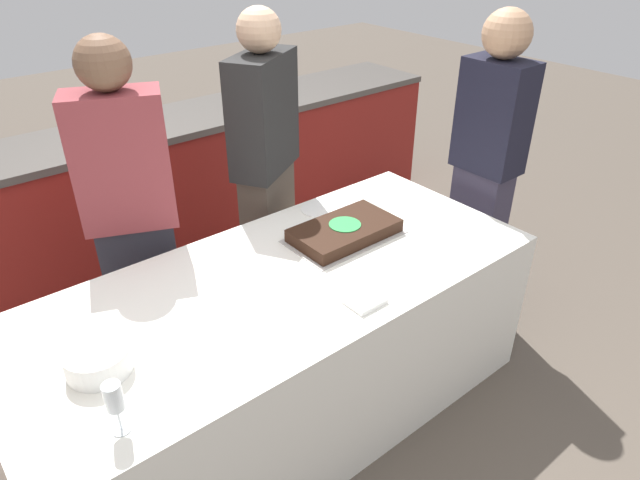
{
  "coord_description": "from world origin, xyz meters",
  "views": [
    {
      "loc": [
        -1.06,
        -1.55,
        2.03
      ],
      "look_at": [
        0.21,
        0.0,
        0.84
      ],
      "focal_mm": 32.0,
      "sensor_mm": 36.0,
      "label": 1
    }
  ],
  "objects_px": {
    "plate_stack": "(98,360)",
    "person_cutting_cake": "(266,172)",
    "wine_glass": "(114,399)",
    "cake": "(345,231)",
    "person_seated_right": "(486,165)",
    "person_standing_back": "(132,216)"
  },
  "relations": [
    {
      "from": "cake",
      "to": "plate_stack",
      "type": "relative_size",
      "value": 2.43
    },
    {
      "from": "cake",
      "to": "person_cutting_cake",
      "type": "bearing_deg",
      "value": 90.0
    },
    {
      "from": "plate_stack",
      "to": "wine_glass",
      "type": "height_order",
      "value": "wine_glass"
    },
    {
      "from": "person_seated_right",
      "to": "wine_glass",
      "type": "bearing_deg",
      "value": -81.1
    },
    {
      "from": "wine_glass",
      "to": "person_cutting_cake",
      "type": "xyz_separation_m",
      "value": [
        1.2,
        1.01,
        -0.01
      ]
    },
    {
      "from": "plate_stack",
      "to": "wine_glass",
      "type": "xyz_separation_m",
      "value": [
        -0.04,
        -0.27,
        0.08
      ]
    },
    {
      "from": "person_seated_right",
      "to": "person_standing_back",
      "type": "xyz_separation_m",
      "value": [
        -1.6,
        0.69,
        -0.03
      ]
    },
    {
      "from": "plate_stack",
      "to": "wine_glass",
      "type": "distance_m",
      "value": 0.29
    },
    {
      "from": "cake",
      "to": "wine_glass",
      "type": "bearing_deg",
      "value": -161.27
    },
    {
      "from": "wine_glass",
      "to": "person_cutting_cake",
      "type": "distance_m",
      "value": 1.58
    },
    {
      "from": "plate_stack",
      "to": "person_seated_right",
      "type": "relative_size",
      "value": 0.13
    },
    {
      "from": "wine_glass",
      "to": "person_standing_back",
      "type": "relative_size",
      "value": 0.11
    },
    {
      "from": "plate_stack",
      "to": "person_cutting_cake",
      "type": "xyz_separation_m",
      "value": [
        1.16,
        0.74,
        0.06
      ]
    },
    {
      "from": "wine_glass",
      "to": "person_standing_back",
      "type": "xyz_separation_m",
      "value": [
        0.49,
        1.01,
        -0.02
      ]
    },
    {
      "from": "person_standing_back",
      "to": "person_seated_right",
      "type": "bearing_deg",
      "value": -179.59
    },
    {
      "from": "person_seated_right",
      "to": "cake",
      "type": "bearing_deg",
      "value": -95.23
    },
    {
      "from": "person_cutting_cake",
      "to": "person_seated_right",
      "type": "height_order",
      "value": "person_cutting_cake"
    },
    {
      "from": "plate_stack",
      "to": "person_cutting_cake",
      "type": "bearing_deg",
      "value": 32.53
    },
    {
      "from": "wine_glass",
      "to": "person_standing_back",
      "type": "bearing_deg",
      "value": 64.3
    },
    {
      "from": "plate_stack",
      "to": "wine_glass",
      "type": "relative_size",
      "value": 1.22
    },
    {
      "from": "person_cutting_cake",
      "to": "person_seated_right",
      "type": "relative_size",
      "value": 1.01
    },
    {
      "from": "cake",
      "to": "person_seated_right",
      "type": "relative_size",
      "value": 0.31
    }
  ]
}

